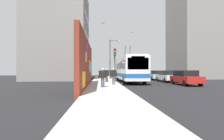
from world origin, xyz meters
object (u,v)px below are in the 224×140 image
Objects in this scene: street_lamp at (111,56)px; parked_car_red at (186,77)px; city_bus at (129,69)px; pedestrian_midblock at (107,74)px; pedestrian_at_curb at (113,75)px; parked_car_white at (167,76)px; traffic_light at (115,59)px; pedestrian_near_wall at (103,76)px; parked_car_silver at (155,75)px.

parked_car_red is at bearing -147.95° from street_lamp.
city_bus reaches higher than pedestrian_midblock.
pedestrian_at_curb reaches higher than parked_car_red.
street_lamp is at bearing 49.29° from parked_car_white.
traffic_light reaches higher than pedestrian_at_curb.
pedestrian_midblock is 0.41× the size of traffic_light.
parked_car_white is at bearing -52.59° from pedestrian_at_curb.
city_bus is 5.29m from parked_car_white.
pedestrian_midblock is at bearing 117.44° from city_bus.
pedestrian_midblock is at bearing 101.47° from parked_car_white.
city_bus is 7.01× the size of pedestrian_near_wall.
parked_car_red is 10.75m from parked_car_silver.
parked_car_white is 8.48m from pedestrian_midblock.
traffic_light is at bearing 109.95° from parked_car_white.
pedestrian_midblock is at bearing 44.05° from traffic_light.
pedestrian_near_wall is at bearing 157.80° from pedestrian_at_curb.
pedestrian_near_wall is 6.44m from traffic_light.
traffic_light is at bearing 140.35° from city_bus.
pedestrian_near_wall is 15.27m from street_lamp.
parked_car_white is 10.07m from street_lamp.
parked_car_white is 12.41m from pedestrian_near_wall.
street_lamp reaches higher than traffic_light.
pedestrian_at_curb is 3.75m from traffic_light.
pedestrian_at_curb is at bearing 94.39° from parked_car_red.
pedestrian_near_wall is at bearing 147.75° from parked_car_silver.
pedestrian_midblock reaches higher than pedestrian_at_curb.
parked_car_red is 2.51× the size of pedestrian_midblock.
pedestrian_near_wall is at bearing 110.49° from parked_car_red.
parked_car_silver is at bearing -43.48° from city_bus.
pedestrian_near_wall is at bearing 134.30° from parked_car_white.
pedestrian_near_wall is (-8.66, 8.88, 0.26)m from parked_car_white.
street_lamp is (6.24, 7.25, 3.15)m from parked_car_white.
parked_car_red is at bearing -110.01° from traffic_light.
pedestrian_at_curb is at bearing -22.20° from pedestrian_near_wall.
parked_car_red is 1.03× the size of parked_car_silver.
parked_car_red is 8.09m from traffic_light.
pedestrian_midblock is at bearing 172.45° from street_lamp.
street_lamp reaches higher than pedestrian_near_wall.
traffic_light reaches higher than pedestrian_midblock.
parked_car_silver is at bearing -49.49° from pedestrian_midblock.
parked_car_white is 2.73× the size of pedestrian_at_curb.
parked_car_red is 0.94× the size of parked_car_white.
city_bus is 6.44m from pedestrian_at_curb.
city_bus is 2.50× the size of parked_car_white.
street_lamp reaches higher than parked_car_silver.
parked_car_white is at bearing -180.00° from parked_car_silver.
pedestrian_at_curb is at bearing 156.37° from city_bus.
pedestrian_at_curb is 2.94m from pedestrian_near_wall.
city_bus is 6.73× the size of pedestrian_midblock.
traffic_light is at bearing 179.36° from street_lamp.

